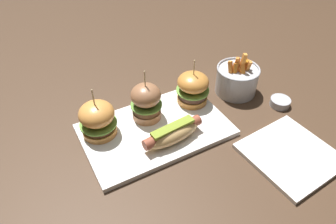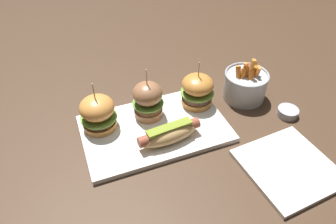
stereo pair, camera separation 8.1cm
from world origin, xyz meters
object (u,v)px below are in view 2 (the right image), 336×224
object	(u,v)px
hot_dog	(169,133)
sauce_ramekin	(288,112)
platter_main	(155,129)
slider_left	(98,113)
slider_right	(197,90)
side_plate	(288,167)
slider_center	(149,100)
fries_bucket	(245,85)

from	to	relation	value
hot_dog	sauce_ramekin	xyz separation A→B (m)	(0.35, -0.02, -0.03)
platter_main	slider_left	bearing A→B (deg)	158.06
slider_right	side_plate	bearing A→B (deg)	-69.74
slider_center	sauce_ramekin	size ratio (longest dim) A/B	2.59
side_plate	slider_left	bearing A→B (deg)	142.98
hot_dog	slider_left	bearing A→B (deg)	143.06
slider_right	fries_bucket	distance (m)	0.15
slider_right	sauce_ramekin	bearing A→B (deg)	-29.46
hot_dog	slider_right	world-z (taller)	slider_right
platter_main	side_plate	world-z (taller)	platter_main
slider_left	slider_right	world-z (taller)	slider_left
slider_left	fries_bucket	xyz separation A→B (m)	(0.43, -0.01, -0.02)
slider_right	side_plate	size ratio (longest dim) A/B	0.69
slider_right	slider_center	bearing A→B (deg)	179.62
slider_left	fries_bucket	bearing A→B (deg)	-1.70
platter_main	side_plate	xyz separation A→B (m)	(0.25, -0.24, -0.00)
fries_bucket	side_plate	xyz separation A→B (m)	(-0.05, -0.28, -0.04)
platter_main	slider_center	size ratio (longest dim) A/B	2.53
slider_left	slider_center	world-z (taller)	slider_center
slider_right	sauce_ramekin	distance (m)	0.26
platter_main	sauce_ramekin	distance (m)	0.38
platter_main	hot_dog	xyz separation A→B (m)	(0.02, -0.06, 0.03)
hot_dog	side_plate	distance (m)	0.29
slider_center	fries_bucket	world-z (taller)	slider_center
slider_left	slider_center	xyz separation A→B (m)	(0.14, -0.00, 0.01)
slider_right	sauce_ramekin	world-z (taller)	slider_right
sauce_ramekin	hot_dog	bearing A→B (deg)	177.35
platter_main	slider_center	world-z (taller)	slider_center
fries_bucket	side_plate	bearing A→B (deg)	-99.57
slider_center	sauce_ramekin	distance (m)	0.39
hot_dog	side_plate	bearing A→B (deg)	-37.07
slider_center	slider_right	bearing A→B (deg)	-0.38
slider_left	slider_center	bearing A→B (deg)	-1.21
hot_dog	platter_main	bearing A→B (deg)	106.63
slider_center	fries_bucket	bearing A→B (deg)	-1.93
platter_main	slider_right	xyz separation A→B (m)	(0.15, 0.05, 0.05)
slider_right	sauce_ramekin	size ratio (longest dim) A/B	2.38
hot_dog	sauce_ramekin	distance (m)	0.35
sauce_ramekin	side_plate	bearing A→B (deg)	-126.61
platter_main	fries_bucket	size ratio (longest dim) A/B	2.75
hot_dog	slider_right	xyz separation A→B (m)	(0.13, 0.11, 0.02)
platter_main	slider_left	distance (m)	0.16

